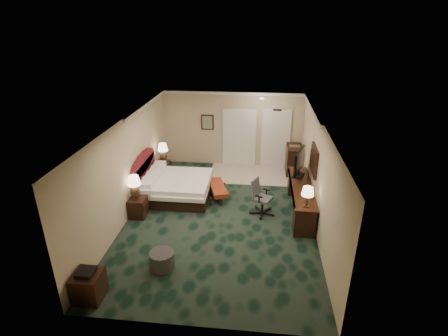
# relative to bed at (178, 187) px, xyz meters

# --- Properties ---
(floor) EXTENTS (5.00, 7.50, 0.00)m
(floor) POSITION_rel_bed_xyz_m (1.43, -1.02, -0.31)
(floor) COLOR black
(floor) RESTS_ON ground
(ceiling) EXTENTS (5.00, 7.50, 0.00)m
(ceiling) POSITION_rel_bed_xyz_m (1.43, -1.02, 2.39)
(ceiling) COLOR white
(ceiling) RESTS_ON wall_back
(wall_back) EXTENTS (5.00, 0.00, 2.70)m
(wall_back) POSITION_rel_bed_xyz_m (1.43, 2.73, 1.04)
(wall_back) COLOR #B5AC8E
(wall_back) RESTS_ON ground
(wall_front) EXTENTS (5.00, 0.00, 2.70)m
(wall_front) POSITION_rel_bed_xyz_m (1.43, -4.77, 1.04)
(wall_front) COLOR #B5AC8E
(wall_front) RESTS_ON ground
(wall_left) EXTENTS (0.00, 7.50, 2.70)m
(wall_left) POSITION_rel_bed_xyz_m (-1.07, -1.02, 1.04)
(wall_left) COLOR #B5AC8E
(wall_left) RESTS_ON ground
(wall_right) EXTENTS (0.00, 7.50, 2.70)m
(wall_right) POSITION_rel_bed_xyz_m (3.93, -1.02, 1.04)
(wall_right) COLOR #B5AC8E
(wall_right) RESTS_ON ground
(crown_molding) EXTENTS (5.00, 7.50, 0.10)m
(crown_molding) POSITION_rel_bed_xyz_m (1.43, -1.02, 2.34)
(crown_molding) COLOR silver
(crown_molding) RESTS_ON wall_back
(tile_patch) EXTENTS (3.20, 1.70, 0.01)m
(tile_patch) POSITION_rel_bed_xyz_m (2.33, 1.88, -0.30)
(tile_patch) COLOR beige
(tile_patch) RESTS_ON ground
(headboard) EXTENTS (0.12, 2.00, 1.40)m
(headboard) POSITION_rel_bed_xyz_m (-1.01, -0.02, 0.39)
(headboard) COLOR #4C1211
(headboard) RESTS_ON ground
(entry_door) EXTENTS (1.02, 0.06, 2.18)m
(entry_door) POSITION_rel_bed_xyz_m (2.98, 2.70, 0.74)
(entry_door) COLOR silver
(entry_door) RESTS_ON ground
(closet_doors) EXTENTS (1.20, 0.06, 2.10)m
(closet_doors) POSITION_rel_bed_xyz_m (1.68, 2.69, 0.74)
(closet_doors) COLOR beige
(closet_doors) RESTS_ON ground
(wall_art) EXTENTS (0.45, 0.06, 0.55)m
(wall_art) POSITION_rel_bed_xyz_m (0.53, 2.69, 1.29)
(wall_art) COLOR #4C715B
(wall_art) RESTS_ON wall_back
(wall_mirror) EXTENTS (0.05, 0.95, 0.75)m
(wall_mirror) POSITION_rel_bed_xyz_m (3.89, -0.42, 1.24)
(wall_mirror) COLOR white
(wall_mirror) RESTS_ON wall_right
(bed) EXTENTS (1.94, 1.80, 0.62)m
(bed) POSITION_rel_bed_xyz_m (0.00, 0.00, 0.00)
(bed) COLOR white
(bed) RESTS_ON ground
(nightstand_near) EXTENTS (0.43, 0.50, 0.54)m
(nightstand_near) POSITION_rel_bed_xyz_m (-0.83, -1.22, -0.04)
(nightstand_near) COLOR black
(nightstand_near) RESTS_ON ground
(nightstand_far) EXTENTS (0.44, 0.50, 0.55)m
(nightstand_far) POSITION_rel_bed_xyz_m (-0.83, 1.36, -0.03)
(nightstand_far) COLOR black
(nightstand_far) RESTS_ON ground
(lamp_near) EXTENTS (0.41, 0.41, 0.68)m
(lamp_near) POSITION_rel_bed_xyz_m (-0.86, -1.24, 0.57)
(lamp_near) COLOR black
(lamp_near) RESTS_ON nightstand_near
(lamp_far) EXTENTS (0.44, 0.44, 0.65)m
(lamp_far) POSITION_rel_bed_xyz_m (-0.79, 1.38, 0.57)
(lamp_far) COLOR black
(lamp_far) RESTS_ON nightstand_far
(bed_bench) EXTENTS (0.75, 1.25, 0.40)m
(bed_bench) POSITION_rel_bed_xyz_m (1.21, 0.07, -0.11)
(bed_bench) COLOR maroon
(bed_bench) RESTS_ON ground
(ottoman) EXTENTS (0.68, 0.68, 0.39)m
(ottoman) POSITION_rel_bed_xyz_m (0.40, -3.26, -0.11)
(ottoman) COLOR #323232
(ottoman) RESTS_ON ground
(side_table) EXTENTS (0.54, 0.54, 0.58)m
(side_table) POSITION_rel_bed_xyz_m (-0.77, -4.30, -0.02)
(side_table) COLOR black
(side_table) RESTS_ON ground
(desk) EXTENTS (0.59, 2.72, 0.78)m
(desk) POSITION_rel_bed_xyz_m (3.62, -0.49, 0.08)
(desk) COLOR black
(desk) RESTS_ON ground
(tv) EXTENTS (0.41, 1.02, 0.81)m
(tv) POSITION_rel_bed_xyz_m (3.58, 0.19, 0.88)
(tv) COLOR black
(tv) RESTS_ON desk
(desk_lamp) EXTENTS (0.35, 0.35, 0.54)m
(desk_lamp) POSITION_rel_bed_xyz_m (3.63, -1.60, 0.74)
(desk_lamp) COLOR black
(desk_lamp) RESTS_ON desk
(desk_chair) EXTENTS (0.76, 0.75, 1.01)m
(desk_chair) POSITION_rel_bed_xyz_m (2.57, -0.73, 0.20)
(desk_chair) COLOR #4B4A4E
(desk_chair) RESTS_ON ground
(minibar) EXTENTS (0.51, 0.93, 0.98)m
(minibar) POSITION_rel_bed_xyz_m (3.62, 2.18, 0.18)
(minibar) COLOR black
(minibar) RESTS_ON ground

